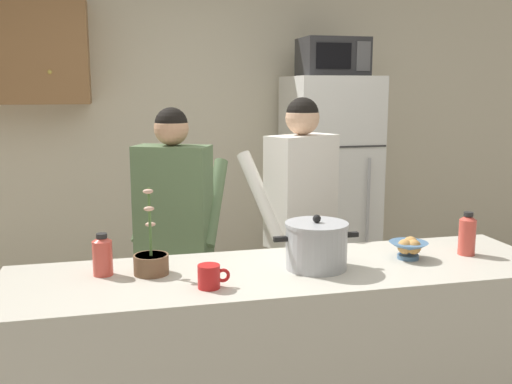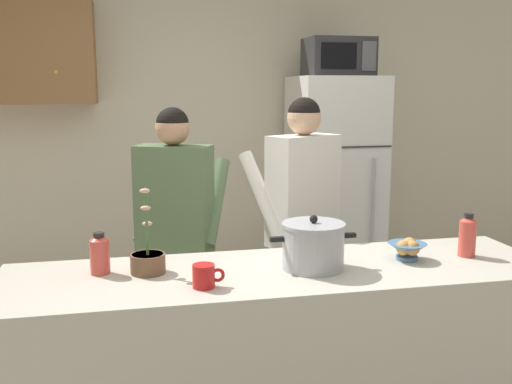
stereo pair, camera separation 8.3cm
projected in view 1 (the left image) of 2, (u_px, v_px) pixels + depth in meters
The scene contains 12 objects.
back_wall_unit at pixel (173, 126), 4.59m from camera, with size 6.00×0.48×2.60m.
kitchen_island at pixel (284, 366), 2.65m from camera, with size 2.44×0.68×0.92m, color beige.
refrigerator at pixel (329, 193), 4.55m from camera, with size 0.64×0.68×1.79m.
microwave at pixel (333, 57), 4.35m from camera, with size 0.48×0.37×0.28m.
person_near_pot at pixel (174, 217), 3.25m from camera, with size 0.60×0.56×1.61m.
person_by_sink at pixel (300, 205), 3.40m from camera, with size 0.62×0.57×1.66m.
cooking_pot at pixel (316, 245), 2.57m from camera, with size 0.39×0.28×0.24m.
coffee_mug at pixel (210, 276), 2.32m from camera, with size 0.13×0.09×0.10m.
bread_bowl at pixel (409, 248), 2.72m from camera, with size 0.18×0.18×0.10m.
bottle_near_edge at pixel (467, 234), 2.78m from camera, with size 0.08×0.08×0.21m.
bottle_mid_counter at pixel (102, 255), 2.48m from camera, with size 0.08×0.08×0.18m.
potted_orchid at pixel (151, 261), 2.50m from camera, with size 0.15×0.15×0.37m.
Camera 1 is at (-0.71, -2.37, 1.71)m, focal length 40.94 mm.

